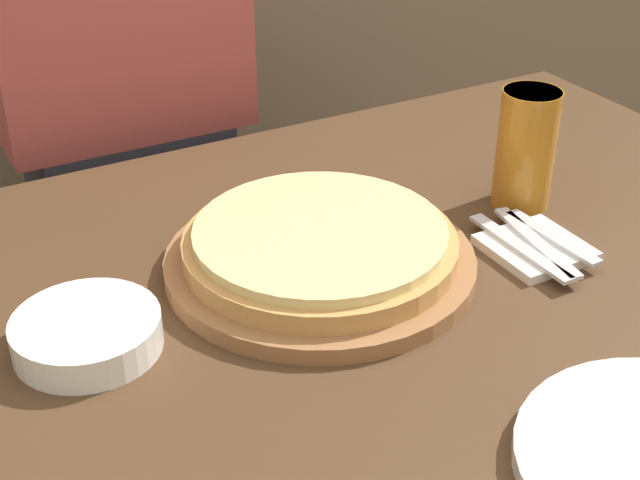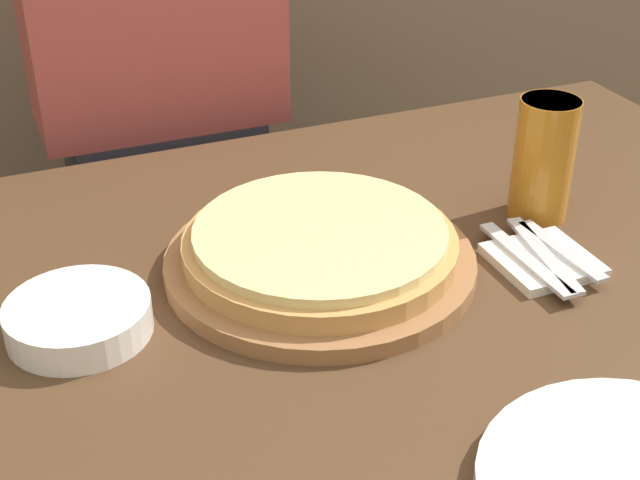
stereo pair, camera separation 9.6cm
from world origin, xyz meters
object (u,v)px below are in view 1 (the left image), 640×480
at_px(beer_glass, 526,144).
at_px(fork, 520,247).
at_px(dinner_knife, 536,242).
at_px(spoon, 552,237).
at_px(diner_person, 128,155).
at_px(side_bowl, 87,333).
at_px(pizza_on_board, 320,251).

xyz_separation_m(beer_glass, fork, (-0.09, -0.11, -0.07)).
relative_size(dinner_knife, spoon, 1.18).
bearing_deg(diner_person, fork, -67.56).
bearing_deg(spoon, fork, 180.00).
bearing_deg(side_bowl, dinner_knife, -8.04).
relative_size(beer_glass, fork, 0.91).
relative_size(spoon, diner_person, 0.11).
bearing_deg(dinner_knife, fork, 180.00).
bearing_deg(spoon, diner_person, 116.05).
relative_size(beer_glass, dinner_knife, 0.91).
bearing_deg(pizza_on_board, fork, -22.35).
distance_m(side_bowl, dinner_knife, 0.53).
bearing_deg(fork, dinner_knife, 0.00).
distance_m(dinner_knife, diner_person, 0.73).
height_order(beer_glass, spoon, beer_glass).
bearing_deg(pizza_on_board, dinner_knife, -20.26).
xyz_separation_m(pizza_on_board, spoon, (0.27, -0.09, -0.01)).
height_order(side_bowl, dinner_knife, side_bowl).
xyz_separation_m(side_bowl, fork, (0.50, -0.07, -0.00)).
distance_m(pizza_on_board, diner_person, 0.58).
height_order(pizza_on_board, beer_glass, beer_glass).
relative_size(beer_glass, side_bowl, 1.04).
xyz_separation_m(side_bowl, spoon, (0.55, -0.07, -0.00)).
bearing_deg(beer_glass, fork, -129.85).
bearing_deg(beer_glass, spoon, -110.33).
xyz_separation_m(dinner_knife, diner_person, (-0.30, 0.66, -0.09)).
bearing_deg(spoon, dinner_knife, 180.00).
bearing_deg(diner_person, side_bowl, -111.07).
height_order(beer_glass, diner_person, diner_person).
relative_size(beer_glass, spoon, 1.07).
relative_size(pizza_on_board, fork, 2.10).
height_order(pizza_on_board, dinner_knife, pizza_on_board).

